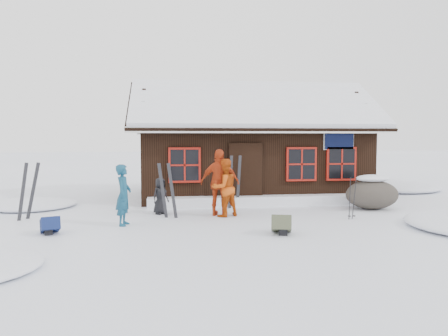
{
  "coord_description": "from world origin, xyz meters",
  "views": [
    {
      "loc": [
        -1.69,
        -11.67,
        2.24
      ],
      "look_at": [
        0.08,
        1.63,
        1.3
      ],
      "focal_mm": 35.0,
      "sensor_mm": 36.0,
      "label": 1
    }
  ],
  "objects_px": {
    "skier_teal": "(124,195)",
    "ski_poles": "(352,199)",
    "boulder": "(372,193)",
    "skier_crouched": "(160,196)",
    "skier_orange_right": "(220,183)",
    "ski_pair_left": "(28,192)",
    "backpack_blue": "(50,228)",
    "skier_orange_left": "(224,188)",
    "backpack_olive": "(281,227)"
  },
  "relations": [
    {
      "from": "skier_teal",
      "to": "ski_poles",
      "type": "xyz_separation_m",
      "value": [
        6.14,
        0.06,
        -0.23
      ]
    },
    {
      "from": "skier_teal",
      "to": "boulder",
      "type": "distance_m",
      "value": 7.63
    },
    {
      "from": "boulder",
      "to": "skier_crouched",
      "type": "bearing_deg",
      "value": -179.69
    },
    {
      "from": "skier_crouched",
      "to": "ski_poles",
      "type": "xyz_separation_m",
      "value": [
        5.24,
        -1.46,
        0.02
      ]
    },
    {
      "from": "skier_orange_right",
      "to": "ski_pair_left",
      "type": "xyz_separation_m",
      "value": [
        -5.28,
        0.16,
        -0.19
      ]
    },
    {
      "from": "backpack_blue",
      "to": "boulder",
      "type": "bearing_deg",
      "value": -5.14
    },
    {
      "from": "skier_teal",
      "to": "skier_orange_left",
      "type": "distance_m",
      "value": 2.86
    },
    {
      "from": "boulder",
      "to": "backpack_blue",
      "type": "distance_m",
      "value": 9.38
    },
    {
      "from": "skier_teal",
      "to": "backpack_olive",
      "type": "xyz_separation_m",
      "value": [
        3.72,
        -1.52,
        -0.62
      ]
    },
    {
      "from": "skier_orange_right",
      "to": "ski_poles",
      "type": "bearing_deg",
      "value": -177.82
    },
    {
      "from": "ski_poles",
      "to": "backpack_blue",
      "type": "relative_size",
      "value": 2.2
    },
    {
      "from": "ski_pair_left",
      "to": "backpack_olive",
      "type": "height_order",
      "value": "ski_pair_left"
    },
    {
      "from": "skier_orange_right",
      "to": "skier_crouched",
      "type": "distance_m",
      "value": 1.81
    },
    {
      "from": "skier_orange_right",
      "to": "backpack_olive",
      "type": "bearing_deg",
      "value": 131.34
    },
    {
      "from": "skier_teal",
      "to": "backpack_olive",
      "type": "height_order",
      "value": "skier_teal"
    },
    {
      "from": "ski_pair_left",
      "to": "skier_orange_right",
      "type": "bearing_deg",
      "value": -35.31
    },
    {
      "from": "skier_crouched",
      "to": "ski_pair_left",
      "type": "distance_m",
      "value": 3.61
    },
    {
      "from": "skier_orange_left",
      "to": "backpack_blue",
      "type": "bearing_deg",
      "value": -5.22
    },
    {
      "from": "backpack_blue",
      "to": "ski_pair_left",
      "type": "bearing_deg",
      "value": 98.4
    },
    {
      "from": "ski_pair_left",
      "to": "ski_poles",
      "type": "xyz_separation_m",
      "value": [
        8.82,
        -1.14,
        -0.21
      ]
    },
    {
      "from": "skier_orange_right",
      "to": "boulder",
      "type": "distance_m",
      "value": 4.91
    },
    {
      "from": "skier_orange_left",
      "to": "boulder",
      "type": "height_order",
      "value": "skier_orange_left"
    },
    {
      "from": "skier_teal",
      "to": "skier_crouched",
      "type": "height_order",
      "value": "skier_teal"
    },
    {
      "from": "backpack_blue",
      "to": "ski_poles",
      "type": "bearing_deg",
      "value": -13.37
    },
    {
      "from": "backpack_blue",
      "to": "backpack_olive",
      "type": "distance_m",
      "value": 5.38
    },
    {
      "from": "skier_teal",
      "to": "skier_crouched",
      "type": "distance_m",
      "value": 1.79
    },
    {
      "from": "skier_teal",
      "to": "skier_crouched",
      "type": "xyz_separation_m",
      "value": [
        0.9,
        1.52,
        -0.25
      ]
    },
    {
      "from": "boulder",
      "to": "ski_pair_left",
      "type": "relative_size",
      "value": 1.03
    },
    {
      "from": "ski_poles",
      "to": "backpack_blue",
      "type": "xyz_separation_m",
      "value": [
        -7.75,
        -0.86,
        -0.41
      ]
    },
    {
      "from": "skier_orange_right",
      "to": "ski_pair_left",
      "type": "relative_size",
      "value": 1.18
    },
    {
      "from": "backpack_olive",
      "to": "skier_teal",
      "type": "bearing_deg",
      "value": 172.66
    },
    {
      "from": "skier_orange_left",
      "to": "skier_teal",
      "type": "bearing_deg",
      "value": -8.34
    },
    {
      "from": "ski_pair_left",
      "to": "backpack_blue",
      "type": "xyz_separation_m",
      "value": [
        1.07,
        -2.01,
        -0.62
      ]
    },
    {
      "from": "skier_orange_right",
      "to": "ski_pair_left",
      "type": "distance_m",
      "value": 5.29
    },
    {
      "from": "backpack_olive",
      "to": "skier_orange_left",
      "type": "bearing_deg",
      "value": 127.53
    },
    {
      "from": "skier_teal",
      "to": "ski_pair_left",
      "type": "xyz_separation_m",
      "value": [
        -2.68,
        1.21,
        -0.02
      ]
    },
    {
      "from": "skier_teal",
      "to": "skier_orange_left",
      "type": "xyz_separation_m",
      "value": [
        2.71,
        0.9,
        0.04
      ]
    },
    {
      "from": "skier_orange_left",
      "to": "skier_orange_right",
      "type": "bearing_deg",
      "value": -79.29
    },
    {
      "from": "skier_crouched",
      "to": "skier_teal",
      "type": "bearing_deg",
      "value": -158.47
    },
    {
      "from": "backpack_olive",
      "to": "skier_crouched",
      "type": "bearing_deg",
      "value": 147.67
    },
    {
      "from": "backpack_blue",
      "to": "backpack_olive",
      "type": "relative_size",
      "value": 0.9
    },
    {
      "from": "ski_poles",
      "to": "backpack_olive",
      "type": "bearing_deg",
      "value": -146.78
    },
    {
      "from": "skier_orange_left",
      "to": "backpack_blue",
      "type": "relative_size",
      "value": 3.04
    },
    {
      "from": "skier_orange_right",
      "to": "ski_poles",
      "type": "xyz_separation_m",
      "value": [
        3.54,
        -0.98,
        -0.4
      ]
    },
    {
      "from": "skier_teal",
      "to": "ski_pair_left",
      "type": "height_order",
      "value": "ski_pair_left"
    },
    {
      "from": "skier_orange_left",
      "to": "skier_orange_right",
      "type": "height_order",
      "value": "skier_orange_right"
    },
    {
      "from": "skier_orange_right",
      "to": "backpack_olive",
      "type": "xyz_separation_m",
      "value": [
        1.12,
        -2.57,
        -0.79
      ]
    },
    {
      "from": "ski_poles",
      "to": "skier_crouched",
      "type": "bearing_deg",
      "value": 164.41
    },
    {
      "from": "skier_teal",
      "to": "skier_crouched",
      "type": "relative_size",
      "value": 1.46
    },
    {
      "from": "ski_poles",
      "to": "backpack_blue",
      "type": "bearing_deg",
      "value": -173.63
    }
  ]
}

